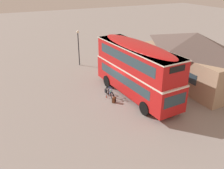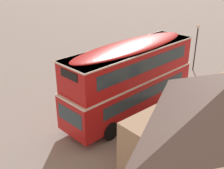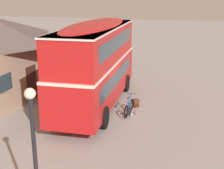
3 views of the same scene
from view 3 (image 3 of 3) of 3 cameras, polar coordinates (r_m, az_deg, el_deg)
name	(u,v)px [view 3 (image 3 of 3)]	position (r m, az deg, el deg)	size (l,w,h in m)	color
ground_plane	(105,112)	(17.02, -1.37, -5.10)	(120.00, 120.00, 0.00)	gray
double_decker_bus	(96,61)	(17.34, -2.92, 4.43)	(9.82, 3.15, 4.79)	black
touring_bicycle	(129,108)	(16.55, 3.11, -4.38)	(1.72, 0.46, 1.03)	black
backpack_on_ground	(136,103)	(17.68, 4.44, -3.37)	(0.39, 0.40, 0.52)	#592D19
water_bottle_clear_plastic	(131,114)	(16.41, 3.62, -5.55)	(0.07, 0.07, 0.25)	silver
water_bottle_red_squeeze	(136,112)	(16.73, 4.40, -5.15)	(0.08, 0.08, 0.22)	#D84C33
street_lamp	(34,147)	(8.10, -14.17, -11.12)	(0.28, 0.28, 4.14)	black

